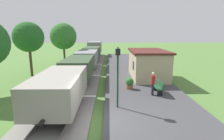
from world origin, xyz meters
TOP-DOWN VIEW (x-y plane):
  - ground_plane at (0.00, 0.00)m, footprint 160.00×160.00m
  - platform_slab at (3.20, 0.00)m, footprint 6.00×60.00m
  - track_ballast at (-2.40, 0.00)m, footprint 3.80×60.00m
  - rail_near at (-1.68, 0.00)m, footprint 0.07×60.00m
  - rail_far at (-3.12, 0.00)m, footprint 0.07×60.00m
  - freight_train at (-2.40, 15.33)m, footprint 2.50×32.60m
  - station_hut at (4.40, 9.07)m, footprint 3.50×5.80m
  - bench_near_hut at (4.22, 4.19)m, footprint 0.42×1.50m
  - bench_down_platform at (4.22, 13.56)m, footprint 0.42×1.50m
  - person_waiting at (3.65, 3.76)m, footprint 0.28×0.40m
  - potted_planter at (2.15, 5.27)m, footprint 0.64×0.64m
  - lamp_post_near at (1.00, 1.64)m, footprint 0.28×0.28m
  - tree_trackside_far at (-8.10, 10.86)m, footprint 3.21×3.21m
  - tree_field_left at (-6.13, 17.73)m, footprint 3.79×3.79m

SIDE VIEW (x-z plane):
  - ground_plane at x=0.00m, z-range 0.00..0.00m
  - track_ballast at x=-2.40m, z-range 0.00..0.12m
  - platform_slab at x=3.20m, z-range 0.00..0.25m
  - rail_near at x=-1.68m, z-range 0.12..0.26m
  - rail_far at x=-3.12m, z-range 0.12..0.26m
  - bench_near_hut at x=4.22m, z-range 0.27..1.18m
  - bench_down_platform at x=4.22m, z-range 0.27..1.18m
  - potted_planter at x=2.15m, z-range 0.26..1.18m
  - person_waiting at x=3.65m, z-range 0.33..2.04m
  - freight_train at x=-2.40m, z-range 0.10..2.82m
  - station_hut at x=4.40m, z-range 0.26..3.04m
  - lamp_post_near at x=1.00m, z-range 0.95..4.65m
  - tree_field_left at x=-6.13m, z-range 1.16..7.28m
  - tree_trackside_far at x=-8.10m, z-range 1.32..7.19m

